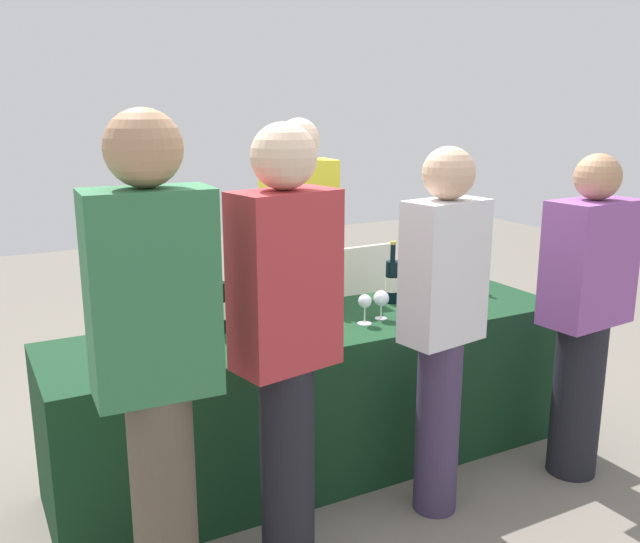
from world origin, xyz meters
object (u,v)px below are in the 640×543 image
at_px(wine_bottle_0, 153,316).
at_px(guest_2, 442,319).
at_px(wine_glass_1, 268,324).
at_px(guest_1, 286,340).
at_px(wine_glass_5, 448,289).
at_px(menu_board, 356,308).
at_px(wine_glass_2, 313,312).
at_px(wine_glass_0, 142,338).
at_px(wine_bottle_4, 392,281).
at_px(wine_bottle_7, 467,269).
at_px(wine_bottle_2, 218,306).
at_px(server_pouring, 299,257).
at_px(wine_bottle_3, 324,290).
at_px(wine_glass_4, 381,299).
at_px(guest_3, 585,310).
at_px(wine_bottle_6, 447,275).
at_px(wine_glass_3, 365,303).
at_px(guest_0, 156,364).
at_px(wine_bottle_5, 404,279).
at_px(wine_bottle_1, 194,310).

bearing_deg(wine_bottle_0, guest_2, -34.02).
xyz_separation_m(wine_glass_1, guest_1, (-0.15, -0.50, 0.10)).
distance_m(wine_glass_5, menu_board, 1.17).
bearing_deg(menu_board, wine_glass_2, -130.83).
relative_size(wine_glass_0, guest_2, 0.08).
relative_size(wine_bottle_4, wine_bottle_7, 1.06).
relative_size(wine_bottle_2, menu_board, 0.40).
bearing_deg(server_pouring, wine_bottle_3, 81.69).
xyz_separation_m(wine_bottle_4, wine_glass_4, (-0.21, -0.21, -0.02)).
distance_m(wine_glass_0, guest_3, 1.98).
xyz_separation_m(wine_bottle_2, wine_bottle_6, (1.30, 0.00, -0.01)).
xyz_separation_m(wine_bottle_0, wine_bottle_3, (0.87, 0.05, -0.01)).
bearing_deg(wine_bottle_3, wine_glass_2, -127.23).
xyz_separation_m(wine_glass_5, guest_1, (-1.19, -0.59, 0.11)).
distance_m(wine_glass_3, guest_0, 1.30).
xyz_separation_m(wine_bottle_5, wine_glass_4, (-0.30, -0.24, -0.01)).
height_order(wine_bottle_1, wine_glass_4, wine_bottle_1).
relative_size(guest_1, guest_3, 1.10).
distance_m(guest_0, menu_board, 2.56).
relative_size(wine_glass_1, wine_glass_5, 1.00).
distance_m(wine_glass_1, wine_glass_5, 1.05).
relative_size(wine_bottle_3, wine_bottle_4, 0.94).
relative_size(wine_glass_3, guest_0, 0.08).
bearing_deg(guest_0, wine_bottle_4, 33.03).
distance_m(wine_glass_2, guest_2, 0.59).
bearing_deg(wine_glass_4, wine_bottle_2, 166.48).
relative_size(wine_glass_2, guest_0, 0.08).
height_order(wine_glass_5, guest_2, guest_2).
height_order(wine_bottle_5, wine_bottle_7, wine_bottle_5).
distance_m(wine_bottle_0, wine_bottle_2, 0.29).
bearing_deg(wine_glass_5, server_pouring, 125.47).
height_order(wine_bottle_0, wine_bottle_5, wine_bottle_0).
bearing_deg(wine_bottle_0, wine_glass_4, -10.79).
bearing_deg(wine_glass_4, guest_2, -92.48).
distance_m(wine_bottle_3, wine_glass_1, 0.55).
bearing_deg(guest_1, wine_bottle_2, 77.75).
distance_m(wine_bottle_2, wine_glass_1, 0.29).
relative_size(wine_bottle_5, wine_glass_4, 2.19).
relative_size(wine_bottle_3, guest_1, 0.18).
xyz_separation_m(guest_1, menu_board, (1.30, 1.68, -0.51)).
height_order(server_pouring, guest_0, guest_0).
bearing_deg(wine_bottle_3, wine_glass_5, -21.12).
xyz_separation_m(wine_glass_4, server_pouring, (-0.08, 0.71, 0.08)).
distance_m(wine_glass_0, wine_glass_3, 1.04).
height_order(wine_glass_0, wine_glass_1, wine_glass_0).
xyz_separation_m(server_pouring, guest_0, (-1.17, -1.35, 0.04)).
bearing_deg(wine_bottle_2, wine_bottle_4, 1.78).
bearing_deg(wine_bottle_2, guest_0, -121.12).
bearing_deg(guest_3, wine_bottle_5, 114.72).
bearing_deg(wine_bottle_2, wine_bottle_3, 6.22).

